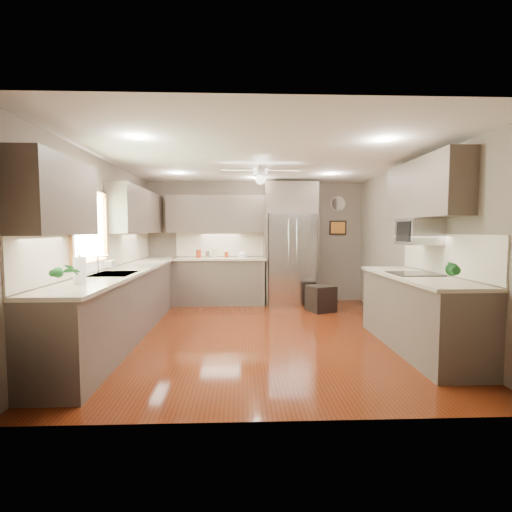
{
  "coord_description": "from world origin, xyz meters",
  "views": [
    {
      "loc": [
        -0.28,
        -5.3,
        1.5
      ],
      "look_at": [
        -0.06,
        0.6,
        1.09
      ],
      "focal_mm": 26.0,
      "sensor_mm": 36.0,
      "label": 1
    }
  ],
  "objects": [
    {
      "name": "stool",
      "position": [
        1.18,
        1.42,
        0.24
      ],
      "size": [
        0.56,
        0.56,
        0.5
      ],
      "color": "black",
      "rests_on": "ground"
    },
    {
      "name": "ceiling_fan",
      "position": [
        -0.0,
        0.3,
        2.33
      ],
      "size": [
        1.18,
        1.18,
        0.32
      ],
      "color": "white",
      "rests_on": "ceiling"
    },
    {
      "name": "right_run",
      "position": [
        1.93,
        -0.8,
        0.48
      ],
      "size": [
        0.7,
        2.2,
        1.45
      ],
      "color": "#4D4138",
      "rests_on": "ground"
    },
    {
      "name": "uppers",
      "position": [
        -0.74,
        0.71,
        1.87
      ],
      "size": [
        4.5,
        4.7,
        0.95
      ],
      "color": "#4D4138",
      "rests_on": "wall_left"
    },
    {
      "name": "wall_clock",
      "position": [
        1.75,
        2.48,
        2.05
      ],
      "size": [
        0.3,
        0.03,
        0.3
      ],
      "color": "white",
      "rests_on": "wall_back"
    },
    {
      "name": "canister_d",
      "position": [
        -0.6,
        2.25,
        1.0
      ],
      "size": [
        0.1,
        0.1,
        0.12
      ],
      "primitive_type": "cylinder",
      "rotation": [
        0.0,
        0.0,
        -0.23
      ],
      "color": "maroon",
      "rests_on": "back_run"
    },
    {
      "name": "canister_c",
      "position": [
        -0.84,
        2.22,
        1.03
      ],
      "size": [
        0.11,
        0.11,
        0.17
      ],
      "primitive_type": "cylinder",
      "rotation": [
        0.0,
        0.0,
        -0.12
      ],
      "color": "#BEB78E",
      "rests_on": "back_run"
    },
    {
      "name": "wall_left",
      "position": [
        -2.25,
        0.0,
        1.25
      ],
      "size": [
        0.0,
        5.0,
        5.0
      ],
      "primitive_type": "plane",
      "rotation": [
        1.57,
        0.0,
        1.57
      ],
      "color": "#675C4F",
      "rests_on": "ground"
    },
    {
      "name": "sink",
      "position": [
        -1.93,
        -0.5,
        0.91
      ],
      "size": [
        0.5,
        0.7,
        0.32
      ],
      "color": "silver",
      "rests_on": "left_run"
    },
    {
      "name": "potted_plant_right",
      "position": [
        1.92,
        -1.55,
        1.09
      ],
      "size": [
        0.2,
        0.17,
        0.31
      ],
      "primitive_type": "imported",
      "rotation": [
        0.0,
        0.0,
        -0.23
      ],
      "color": "#1B5E22",
      "rests_on": "right_run"
    },
    {
      "name": "soap_bottle",
      "position": [
        -2.06,
        -0.22,
        1.04
      ],
      "size": [
        0.09,
        0.1,
        0.21
      ],
      "primitive_type": "imported",
      "rotation": [
        0.0,
        0.0,
        -0.02
      ],
      "color": "white",
      "rests_on": "left_run"
    },
    {
      "name": "wall_back",
      "position": [
        0.0,
        2.5,
        1.25
      ],
      "size": [
        4.5,
        0.0,
        4.5
      ],
      "primitive_type": "plane",
      "rotation": [
        1.57,
        0.0,
        0.0
      ],
      "color": "#675C4F",
      "rests_on": "ground"
    },
    {
      "name": "floor",
      "position": [
        0.0,
        0.0,
        0.0
      ],
      "size": [
        5.0,
        5.0,
        0.0
      ],
      "primitive_type": "plane",
      "color": "#461B09",
      "rests_on": "ground"
    },
    {
      "name": "canister_b",
      "position": [
        -0.98,
        2.24,
        1.01
      ],
      "size": [
        0.09,
        0.09,
        0.13
      ],
      "primitive_type": "cylinder",
      "rotation": [
        0.0,
        0.0,
        0.04
      ],
      "color": "silver",
      "rests_on": "back_run"
    },
    {
      "name": "wall_right",
      "position": [
        2.25,
        0.0,
        1.25
      ],
      "size": [
        0.0,
        5.0,
        5.0
      ],
      "primitive_type": "plane",
      "rotation": [
        1.57,
        0.0,
        -1.57
      ],
      "color": "#675C4F",
      "rests_on": "ground"
    },
    {
      "name": "microwave",
      "position": [
        2.03,
        -0.55,
        1.48
      ],
      "size": [
        0.43,
        0.55,
        0.34
      ],
      "color": "silver",
      "rests_on": "wall_right"
    },
    {
      "name": "bowl",
      "position": [
        -0.27,
        2.2,
        0.96
      ],
      "size": [
        0.25,
        0.25,
        0.05
      ],
      "primitive_type": "imported",
      "rotation": [
        0.0,
        0.0,
        -0.32
      ],
      "color": "#BEB78E",
      "rests_on": "back_run"
    },
    {
      "name": "left_run",
      "position": [
        -1.95,
        0.15,
        0.48
      ],
      "size": [
        0.65,
        4.7,
        1.45
      ],
      "color": "#4D4138",
      "rests_on": "ground"
    },
    {
      "name": "paper_towel",
      "position": [
        -1.94,
        -1.46,
        1.08
      ],
      "size": [
        0.12,
        0.12,
        0.31
      ],
      "color": "white",
      "rests_on": "left_run"
    },
    {
      "name": "recessed_lights",
      "position": [
        -0.04,
        0.4,
        2.49
      ],
      "size": [
        2.84,
        3.14,
        0.01
      ],
      "color": "white",
      "rests_on": "ceiling"
    },
    {
      "name": "potted_plant_left",
      "position": [
        -1.96,
        -1.7,
        1.1
      ],
      "size": [
        0.2,
        0.17,
        0.33
      ],
      "primitive_type": "imported",
      "rotation": [
        0.0,
        0.0,
        -0.34
      ],
      "color": "#1B5E22",
      "rests_on": "left_run"
    },
    {
      "name": "framed_print",
      "position": [
        1.75,
        2.48,
        1.55
      ],
      "size": [
        0.36,
        0.03,
        0.3
      ],
      "color": "black",
      "rests_on": "wall_back"
    },
    {
      "name": "refrigerator",
      "position": [
        0.7,
        2.16,
        1.19
      ],
      "size": [
        1.06,
        0.75,
        2.45
      ],
      "color": "silver",
      "rests_on": "ground"
    },
    {
      "name": "canister_a",
      "position": [
        -1.15,
        2.2,
        1.02
      ],
      "size": [
        0.11,
        0.11,
        0.17
      ],
      "primitive_type": "cylinder",
      "rotation": [
        0.0,
        0.0,
        -0.03
      ],
      "color": "maroon",
      "rests_on": "back_run"
    },
    {
      "name": "back_run",
      "position": [
        -0.72,
        2.2,
        0.48
      ],
      "size": [
        1.85,
        0.65,
        1.45
      ],
      "color": "#4D4138",
      "rests_on": "ground"
    },
    {
      "name": "wall_front",
      "position": [
        0.0,
        -2.5,
        1.25
      ],
      "size": [
        4.5,
        0.0,
        4.5
      ],
      "primitive_type": "plane",
      "rotation": [
        -1.57,
        0.0,
        0.0
      ],
      "color": "#675C4F",
      "rests_on": "ground"
    },
    {
      "name": "ceiling",
      "position": [
        0.0,
        0.0,
        2.5
      ],
      "size": [
        5.0,
        5.0,
        0.0
      ],
      "primitive_type": "plane",
      "rotation": [
        3.14,
        0.0,
        0.0
      ],
      "color": "white",
      "rests_on": "ground"
    },
    {
      "name": "window",
      "position": [
        -2.22,
        -0.5,
        1.55
      ],
      "size": [
        0.05,
        1.12,
        0.92
      ],
      "color": "#BFF2B2",
      "rests_on": "wall_left"
    }
  ]
}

